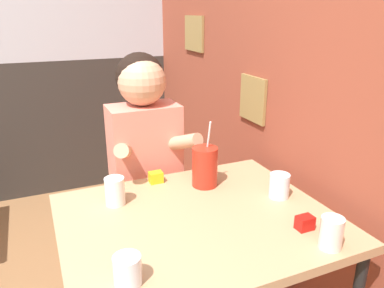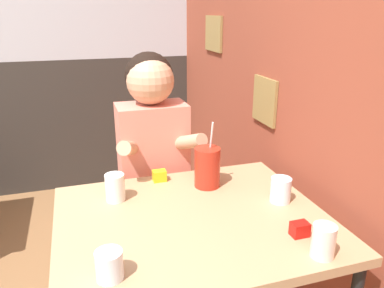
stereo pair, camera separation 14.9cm
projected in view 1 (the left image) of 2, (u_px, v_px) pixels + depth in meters
brick_wall_right at (231, 32)px, 2.18m from camera, size 0.08×4.24×2.70m
main_table at (197, 232)px, 1.43m from camera, size 1.00×0.83×0.74m
person_seated at (146, 170)px, 1.90m from camera, size 0.42×0.42×1.29m
cocktail_pitcher at (205, 167)px, 1.64m from camera, size 0.11×0.11×0.30m
glass_near_pitcher at (127, 269)px, 1.06m from camera, size 0.08×0.08×0.09m
glass_center at (115, 191)px, 1.49m from camera, size 0.08×0.08×0.11m
glass_far_side at (331, 233)px, 1.21m from camera, size 0.07×0.07×0.11m
glass_by_brick at (279, 186)px, 1.55m from camera, size 0.08×0.08×0.10m
condiment_ketchup at (305, 223)px, 1.32m from camera, size 0.06×0.04×0.05m
condiment_mustard at (156, 177)px, 1.68m from camera, size 0.06×0.04×0.05m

